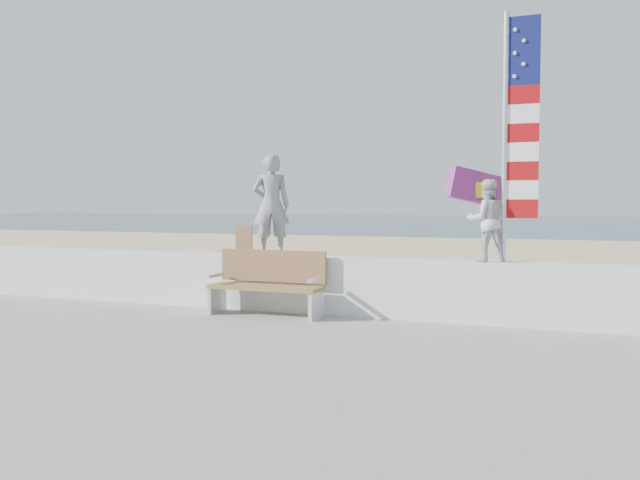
# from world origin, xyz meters

# --- Properties ---
(ground) EXTENTS (220.00, 220.00, 0.00)m
(ground) POSITION_xyz_m (0.00, 0.00, 0.00)
(ground) COLOR #2E495D
(ground) RESTS_ON ground
(sand) EXTENTS (90.00, 40.00, 0.08)m
(sand) POSITION_xyz_m (0.00, 9.00, 0.04)
(sand) COLOR #CFB88A
(sand) RESTS_ON ground
(boardwalk) EXTENTS (50.00, 12.40, 0.10)m
(boardwalk) POSITION_xyz_m (0.00, -4.00, 0.13)
(boardwalk) COLOR #969691
(boardwalk) RESTS_ON sand
(seawall) EXTENTS (30.00, 0.35, 0.90)m
(seawall) POSITION_xyz_m (0.00, 2.00, 0.63)
(seawall) COLOR silver
(seawall) RESTS_ON boardwalk
(adult) EXTENTS (0.70, 0.59, 1.62)m
(adult) POSITION_xyz_m (-0.73, 2.00, 1.89)
(adult) COLOR gray
(adult) RESTS_ON seawall
(child) EXTENTS (0.70, 0.62, 1.18)m
(child) POSITION_xyz_m (2.69, 2.00, 1.67)
(child) COLOR silver
(child) RESTS_ON seawall
(bench) EXTENTS (1.80, 0.57, 1.00)m
(bench) POSITION_xyz_m (-0.57, 1.55, 0.69)
(bench) COLOR olive
(bench) RESTS_ON boardwalk
(flag) EXTENTS (0.50, 0.08, 3.50)m
(flag) POSITION_xyz_m (3.05, 2.00, 2.99)
(flag) COLOR silver
(flag) RESTS_ON seawall
(parafoil_kite) EXTENTS (1.00, 0.80, 0.71)m
(parafoil_kite) POSITION_xyz_m (2.24, 3.91, 2.19)
(parafoil_kite) COLOR #F9331B
(parafoil_kite) RESTS_ON ground
(sign) EXTENTS (0.32, 0.07, 1.46)m
(sign) POSITION_xyz_m (-1.55, 2.61, 0.94)
(sign) COLOR brown
(sign) RESTS_ON sand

